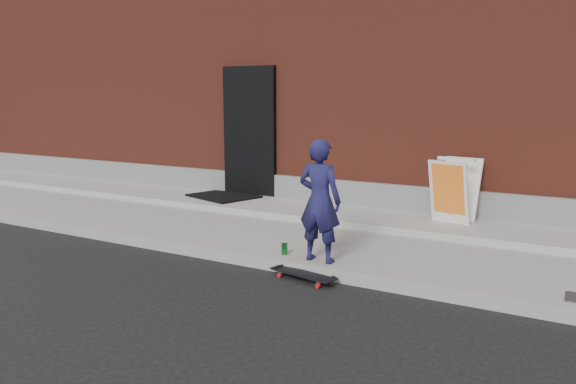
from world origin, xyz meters
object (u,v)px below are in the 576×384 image
Objects in this scene: skateboard at (303,274)px; soda_can at (284,249)px; child at (320,201)px; pizza_sign at (454,190)px.

soda_can is (-0.44, 0.35, 0.15)m from skateboard.
child is 10.41× the size of soda_can.
child reaches higher than pizza_sign.
soda_can is (-1.42, -2.34, -0.49)m from pizza_sign.
pizza_sign reaches higher than skateboard.
skateboard is 2.93m from pizza_sign.
soda_can is (-0.48, 0.03, -0.64)m from child.
child is 2.56m from pizza_sign.
pizza_sign is at bearing 70.07° from skateboard.
child is at bearing 83.42° from skateboard.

